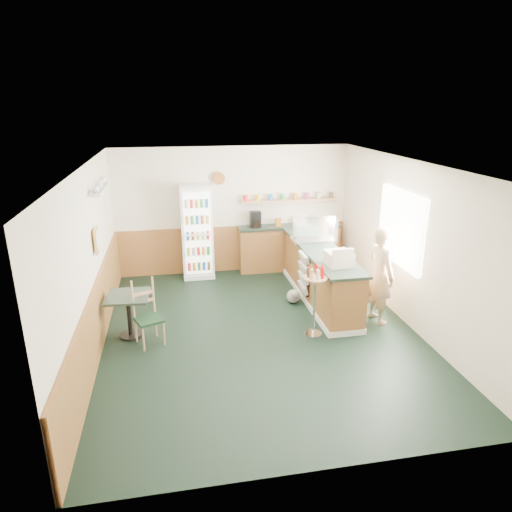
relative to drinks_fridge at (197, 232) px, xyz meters
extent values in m
plane|color=black|center=(0.80, -2.74, -0.98)|extent=(6.00, 6.00, 0.00)
cube|color=silver|center=(0.80, 0.27, 0.37)|extent=(5.00, 0.02, 2.70)
cube|color=silver|center=(-1.71, -2.74, 0.37)|extent=(0.02, 6.00, 2.70)
cube|color=silver|center=(3.31, -2.74, 0.37)|extent=(0.02, 6.00, 2.70)
cube|color=silver|center=(0.80, -2.74, 1.73)|extent=(5.00, 6.00, 0.02)
cube|color=#9E5B33|center=(0.80, 0.23, -0.48)|extent=(4.98, 0.05, 1.00)
cube|color=#9E5B33|center=(-1.67, -2.74, -0.48)|extent=(0.05, 5.98, 1.00)
cube|color=white|center=(3.26, -2.44, 0.57)|extent=(0.06, 1.45, 1.25)
cube|color=gold|center=(-1.65, -2.24, 0.57)|extent=(0.03, 0.32, 0.38)
cube|color=white|center=(-1.60, -1.74, 1.27)|extent=(0.18, 1.20, 0.03)
cylinder|color=#925724|center=(0.50, 0.20, 1.07)|extent=(0.26, 0.04, 0.26)
cube|color=#9E5B33|center=(2.15, -1.67, -0.51)|extent=(0.60, 2.95, 0.95)
cube|color=white|center=(2.15, -1.67, -0.93)|extent=(0.64, 2.97, 0.10)
cube|color=#2B3B31|center=(2.15, -1.67, 0.00)|extent=(0.68, 3.01, 0.05)
cube|color=#9E5B33|center=(2.00, 0.06, -0.51)|extent=(2.20, 0.38, 0.95)
cube|color=#2B3B31|center=(2.00, 0.06, 0.00)|extent=(2.24, 0.42, 0.05)
cube|color=tan|center=(2.00, 0.14, 0.57)|extent=(2.10, 0.22, 0.04)
cube|color=black|center=(1.25, 0.06, 0.20)|extent=(0.22, 0.18, 0.34)
cylinder|color=#B2664C|center=(1.05, 0.14, 0.65)|extent=(0.10, 0.10, 0.12)
cylinder|color=#B2664C|center=(1.32, 0.14, 0.65)|extent=(0.10, 0.10, 0.12)
cylinder|color=#B2664C|center=(1.60, 0.14, 0.65)|extent=(0.10, 0.10, 0.12)
cylinder|color=#B2664C|center=(1.87, 0.14, 0.65)|extent=(0.10, 0.10, 0.12)
cylinder|color=#B2664C|center=(2.14, 0.14, 0.65)|extent=(0.10, 0.10, 0.12)
cylinder|color=#B2664C|center=(2.41, 0.14, 0.65)|extent=(0.10, 0.10, 0.12)
cylinder|color=#B2664C|center=(2.68, 0.14, 0.65)|extent=(0.10, 0.10, 0.12)
cylinder|color=#B2664C|center=(2.95, 0.14, 0.65)|extent=(0.10, 0.10, 0.12)
cube|color=white|center=(0.00, 0.04, 0.00)|extent=(0.65, 0.46, 1.96)
cube|color=white|center=(0.00, -0.19, 0.01)|extent=(0.54, 0.02, 1.73)
cube|color=silver|center=(0.00, -0.26, 0.01)|extent=(0.58, 0.02, 1.80)
cube|color=silver|center=(2.15, -1.20, 0.06)|extent=(0.83, 0.43, 0.06)
cube|color=silver|center=(2.15, -1.20, 0.29)|extent=(0.81, 0.42, 0.42)
cube|color=beige|center=(2.15, -2.56, 0.14)|extent=(0.42, 0.44, 0.23)
imported|color=tan|center=(2.85, -2.70, -0.15)|extent=(0.49, 0.61, 1.67)
cylinder|color=silver|center=(1.63, -2.97, -0.97)|extent=(0.29, 0.29, 0.02)
cylinder|color=silver|center=(1.63, -2.97, -0.49)|extent=(0.04, 0.04, 0.96)
cylinder|color=tan|center=(1.63, -2.97, -0.01)|extent=(0.37, 0.37, 0.03)
cylinder|color=red|center=(1.74, -2.94, 0.09)|extent=(0.05, 0.05, 0.16)
cylinder|color=red|center=(1.69, -2.87, 0.09)|extent=(0.05, 0.05, 0.16)
cylinder|color=red|center=(1.59, -2.87, 0.09)|extent=(0.05, 0.05, 0.16)
cylinder|color=red|center=(1.53, -2.94, 0.09)|extent=(0.05, 0.05, 0.16)
cylinder|color=red|center=(1.55, -3.04, 0.09)|extent=(0.05, 0.05, 0.16)
cylinder|color=red|center=(1.63, -3.08, 0.09)|extent=(0.05, 0.05, 0.16)
cylinder|color=red|center=(1.72, -3.04, 0.09)|extent=(0.05, 0.05, 0.16)
cube|color=black|center=(1.81, -1.81, -0.73)|extent=(0.05, 0.48, 0.03)
cube|color=silver|center=(1.79, -1.81, -0.66)|extent=(0.09, 0.43, 0.16)
cube|color=black|center=(1.81, -1.81, -0.54)|extent=(0.05, 0.48, 0.03)
cube|color=silver|center=(1.79, -1.81, -0.47)|extent=(0.09, 0.43, 0.16)
cube|color=black|center=(1.81, -1.81, -0.34)|extent=(0.05, 0.48, 0.03)
cube|color=silver|center=(1.79, -1.81, -0.27)|extent=(0.09, 0.43, 0.16)
cube|color=black|center=(1.81, -1.81, -0.14)|extent=(0.05, 0.48, 0.03)
cube|color=silver|center=(1.79, -1.81, -0.07)|extent=(0.09, 0.43, 0.16)
cylinder|color=black|center=(-1.25, -2.49, -0.96)|extent=(0.37, 0.37, 0.04)
cylinder|color=black|center=(-1.25, -2.49, -0.63)|extent=(0.07, 0.07, 0.64)
cube|color=#2B3B31|center=(-1.25, -2.49, -0.29)|extent=(0.69, 0.69, 0.04)
cube|color=#15311C|center=(-0.93, -2.79, -0.57)|extent=(0.50, 0.50, 0.05)
cylinder|color=tan|center=(-1.09, -2.95, -0.78)|extent=(0.03, 0.03, 0.40)
cylinder|color=tan|center=(-0.77, -2.95, -0.78)|extent=(0.03, 0.03, 0.40)
cylinder|color=tan|center=(-1.09, -2.63, -0.78)|extent=(0.03, 0.03, 0.40)
cylinder|color=tan|center=(-0.77, -2.63, -0.78)|extent=(0.03, 0.03, 0.40)
cube|color=tan|center=(-0.93, -2.62, -0.27)|extent=(0.33, 0.17, 0.61)
sphere|color=#969690|center=(1.64, -1.72, -0.85)|extent=(0.25, 0.25, 0.25)
sphere|color=#969690|center=(1.64, -1.85, -0.75)|extent=(0.15, 0.15, 0.15)
camera|label=1|loc=(-0.48, -9.25, 2.58)|focal=32.00mm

